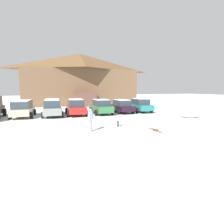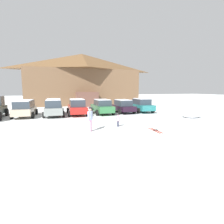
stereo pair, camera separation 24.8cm
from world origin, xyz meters
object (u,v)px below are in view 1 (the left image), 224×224
(parked_red_sedan, at_px, (76,107))
(plowed_snow_pile, at_px, (190,114))
(parked_black_sedan, at_px, (121,106))
(skier_child_in_pink_snowsuit, at_px, (118,120))
(parked_grey_wagon, at_px, (52,107))
(parked_teal_hatchback, at_px, (140,105))
(parked_beige_suv, at_px, (23,108))
(skier_adult_in_blue_parka, at_px, (91,118))
(parked_green_coupe, at_px, (101,107))
(pair_of_skis, at_px, (155,130))
(ski_lodge, at_px, (80,79))

(parked_red_sedan, xyz_separation_m, plowed_snow_pile, (10.51, -6.00, -0.48))
(parked_black_sedan, xyz_separation_m, skier_child_in_pink_snowsuit, (-3.47, -7.41, -0.30))
(parked_red_sedan, bearing_deg, parked_black_sedan, -0.99)
(parked_grey_wagon, xyz_separation_m, parked_black_sedan, (8.01, -0.09, -0.15))
(parked_teal_hatchback, relative_size, skier_child_in_pink_snowsuit, 5.43)
(parked_beige_suv, height_order, parked_black_sedan, parked_beige_suv)
(parked_beige_suv, xyz_separation_m, parked_black_sedan, (10.88, -0.36, -0.12))
(parked_beige_suv, xyz_separation_m, skier_adult_in_blue_parka, (5.09, -8.59, 0.02))
(parked_teal_hatchback, xyz_separation_m, plowed_snow_pile, (2.41, -5.98, -0.45))
(parked_grey_wagon, distance_m, parked_teal_hatchback, 10.57)
(plowed_snow_pile, bearing_deg, parked_grey_wagon, 155.24)
(parked_beige_suv, height_order, plowed_snow_pile, parked_beige_suv)
(parked_red_sedan, xyz_separation_m, parked_green_coupe, (2.85, -0.28, -0.03))
(parked_teal_hatchback, xyz_separation_m, pair_of_skis, (-4.06, -9.58, -0.83))
(ski_lodge, distance_m, parked_grey_wagon, 15.75)
(pair_of_skis, bearing_deg, skier_adult_in_blue_parka, 163.69)
(parked_green_coupe, bearing_deg, skier_child_in_pink_snowsuit, -96.20)
(parked_teal_hatchback, bearing_deg, ski_lodge, 109.32)
(parked_green_coupe, distance_m, parked_teal_hatchback, 5.25)
(parked_grey_wagon, bearing_deg, plowed_snow_pile, -24.76)
(parked_teal_hatchback, distance_m, skier_adult_in_blue_parka, 11.79)
(parked_teal_hatchback, height_order, pair_of_skis, parked_teal_hatchback)
(pair_of_skis, bearing_deg, parked_beige_suv, 133.61)
(parked_teal_hatchback, relative_size, pair_of_skis, 2.95)
(parked_teal_hatchback, bearing_deg, parked_grey_wagon, 179.97)
(skier_child_in_pink_snowsuit, bearing_deg, skier_adult_in_blue_parka, -160.41)
(parked_grey_wagon, xyz_separation_m, parked_teal_hatchback, (10.57, -0.00, -0.11))
(skier_child_in_pink_snowsuit, height_order, plowed_snow_pile, skier_child_in_pink_snowsuit)
(parked_teal_hatchback, xyz_separation_m, skier_adult_in_blue_parka, (-8.35, -8.32, 0.09))
(ski_lodge, height_order, parked_red_sedan, ski_lodge)
(parked_beige_suv, distance_m, parked_red_sedan, 5.36)
(parked_beige_suv, relative_size, plowed_snow_pile, 2.27)
(parked_beige_suv, relative_size, parked_red_sedan, 0.94)
(parked_red_sedan, bearing_deg, parked_teal_hatchback, -0.11)
(parked_teal_hatchback, bearing_deg, parked_green_coupe, -177.12)
(ski_lodge, height_order, parked_teal_hatchback, ski_lodge)
(parked_beige_suv, distance_m, skier_adult_in_blue_parka, 9.99)
(skier_adult_in_blue_parka, height_order, plowed_snow_pile, skier_adult_in_blue_parka)
(skier_adult_in_blue_parka, bearing_deg, parked_grey_wagon, 104.92)
(parked_beige_suv, bearing_deg, parked_grey_wagon, -5.38)
(ski_lodge, height_order, skier_child_in_pink_snowsuit, ski_lodge)
(ski_lodge, bearing_deg, parked_grey_wagon, -111.45)
(parked_green_coupe, bearing_deg, parked_teal_hatchback, 2.88)
(parked_green_coupe, distance_m, pair_of_skis, 9.42)
(pair_of_skis, distance_m, plowed_snow_pile, 7.41)
(parked_grey_wagon, height_order, skier_child_in_pink_snowsuit, parked_grey_wagon)
(parked_black_sedan, height_order, skier_adult_in_blue_parka, skier_adult_in_blue_parka)
(parked_black_sedan, xyz_separation_m, plowed_snow_pile, (4.97, -5.90, -0.40))
(parked_beige_suv, height_order, parked_green_coupe, parked_beige_suv)
(parked_black_sedan, xyz_separation_m, pair_of_skis, (-1.50, -9.50, -0.79))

